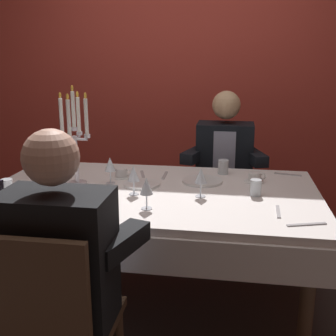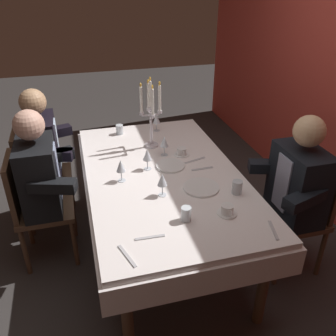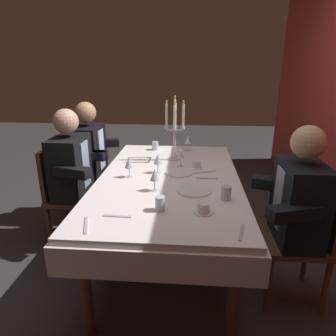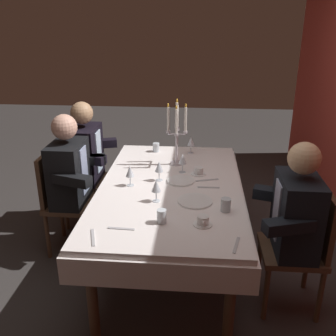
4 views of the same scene
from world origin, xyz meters
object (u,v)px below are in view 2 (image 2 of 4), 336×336
(water_tumbler_0, at_px, (120,129))
(water_tumbler_2, at_px, (237,187))
(wine_glass_2, at_px, (147,155))
(seated_diner_0, at_px, (41,148))
(dinner_plate_1, at_px, (201,187))
(wine_glass_0, at_px, (121,166))
(coffee_cup_1, at_px, (182,152))
(seated_diner_1, at_px, (38,176))
(wine_glass_1, at_px, (156,119))
(wine_glass_3, at_px, (162,180))
(coffee_cup_0, at_px, (227,210))
(dining_table, at_px, (163,186))
(wine_glass_4, at_px, (164,142))
(candelabra, at_px, (151,115))
(seated_diner_2, at_px, (299,183))
(water_tumbler_1, at_px, (186,214))
(dinner_plate_0, at_px, (170,166))

(water_tumbler_0, xyz_separation_m, water_tumbler_2, (1.18, 0.61, 0.00))
(wine_glass_2, relative_size, seated_diner_0, 0.13)
(dinner_plate_1, xyz_separation_m, seated_diner_0, (-0.95, -1.08, -0.01))
(wine_glass_0, relative_size, coffee_cup_1, 1.24)
(dinner_plate_1, height_order, coffee_cup_1, coffee_cup_1)
(seated_diner_0, height_order, seated_diner_1, same)
(dinner_plate_1, distance_m, water_tumbler_0, 1.13)
(wine_glass_1, bearing_deg, dinner_plate_1, 3.34)
(dinner_plate_1, bearing_deg, wine_glass_3, -87.44)
(wine_glass_3, distance_m, coffee_cup_0, 0.46)
(wine_glass_0, height_order, wine_glass_2, same)
(water_tumbler_0, xyz_separation_m, coffee_cup_1, (0.55, 0.42, -0.02))
(dinner_plate_1, distance_m, coffee_cup_0, 0.32)
(dining_table, bearing_deg, wine_glass_4, 163.46)
(candelabra, xyz_separation_m, wine_glass_3, (0.74, -0.10, -0.16))
(candelabra, xyz_separation_m, seated_diner_2, (0.85, 0.87, -0.28))
(dinner_plate_1, xyz_separation_m, wine_glass_3, (0.01, -0.28, 0.11))
(wine_glass_0, relative_size, seated_diner_2, 0.13)
(dinner_plate_1, xyz_separation_m, water_tumbler_1, (0.31, -0.21, 0.04))
(dining_table, height_order, coffee_cup_0, coffee_cup_0)
(seated_diner_2, bearing_deg, dinner_plate_0, -120.00)
(water_tumbler_1, bearing_deg, water_tumbler_2, 114.69)
(dinner_plate_1, bearing_deg, dinner_plate_0, -161.02)
(coffee_cup_0, bearing_deg, dinner_plate_0, -165.26)
(wine_glass_2, distance_m, water_tumbler_0, 0.71)
(candelabra, bearing_deg, wine_glass_4, 18.25)
(seated_diner_0, bearing_deg, coffee_cup_1, 68.24)
(dinner_plate_1, xyz_separation_m, seated_diner_1, (-0.47, -1.08, -0.01))
(candelabra, relative_size, seated_diner_0, 0.47)
(dinner_plate_1, height_order, wine_glass_0, wine_glass_0)
(wine_glass_3, relative_size, water_tumbler_0, 1.92)
(coffee_cup_1, bearing_deg, dinner_plate_0, -40.49)
(water_tumbler_2, xyz_separation_m, seated_diner_0, (-1.07, -1.29, -0.05))
(wine_glass_2, height_order, water_tumbler_0, wine_glass_2)
(wine_glass_1, relative_size, coffee_cup_1, 1.24)
(water_tumbler_1, xyz_separation_m, coffee_cup_0, (0.01, 0.26, -0.02))
(dining_table, xyz_separation_m, wine_glass_1, (-0.76, 0.14, 0.23))
(candelabra, height_order, coffee_cup_1, candelabra)
(wine_glass_4, distance_m, water_tumbler_2, 0.74)
(water_tumbler_2, bearing_deg, candelabra, -155.55)
(candelabra, height_order, wine_glass_0, candelabra)
(dining_table, relative_size, wine_glass_0, 11.83)
(wine_glass_3, xyz_separation_m, seated_diner_2, (0.10, 0.96, -0.12))
(wine_glass_2, xyz_separation_m, coffee_cup_1, (-0.16, 0.31, -0.09))
(seated_diner_0, bearing_deg, water_tumbler_0, 98.74)
(dinner_plate_0, distance_m, coffee_cup_0, 0.69)
(water_tumbler_2, bearing_deg, coffee_cup_1, -163.37)
(coffee_cup_1, bearing_deg, dinner_plate_1, -2.11)
(candelabra, height_order, dinner_plate_0, candelabra)
(candelabra, distance_m, coffee_cup_0, 1.10)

